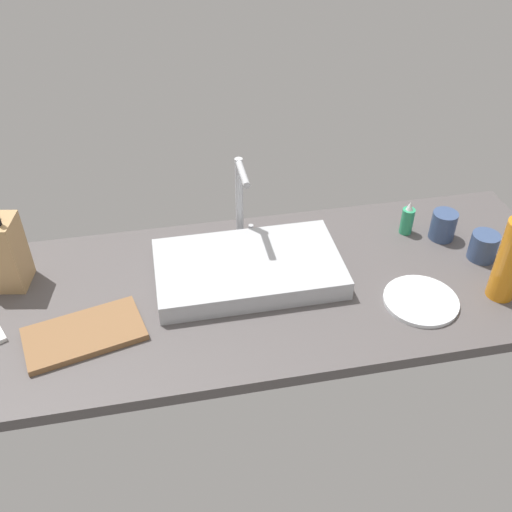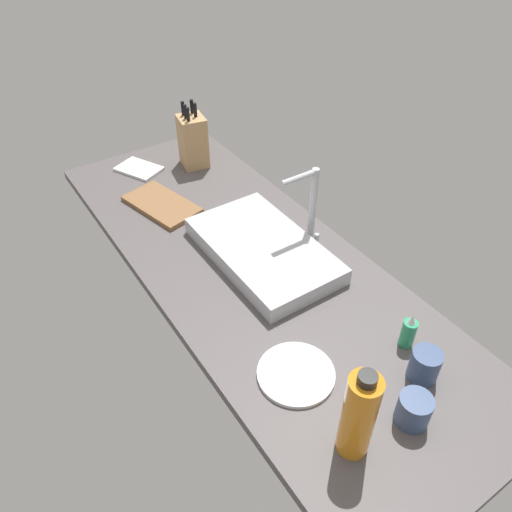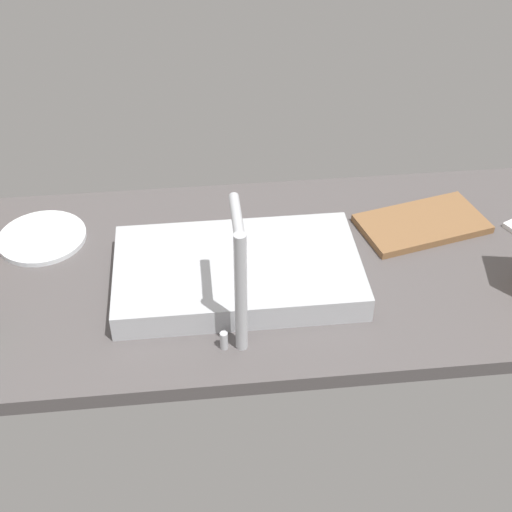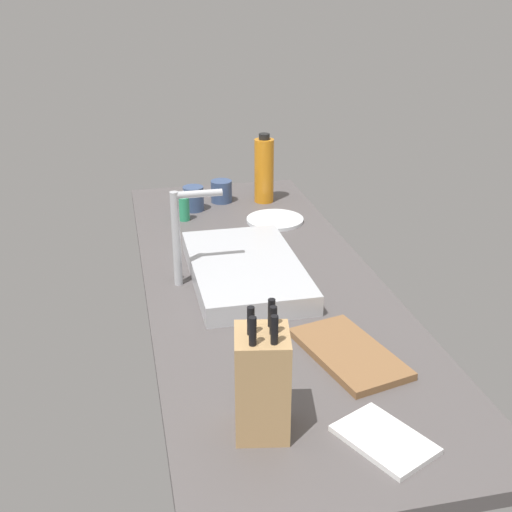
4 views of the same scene
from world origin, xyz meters
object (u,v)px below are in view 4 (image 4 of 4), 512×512
sink_basin (245,270)px  faucet (181,230)px  knife_block (262,382)px  dish_towel (384,440)px  coffee_mug (193,199)px  cutting_board (349,353)px  dinner_plate (275,220)px  soap_bottle (184,207)px  water_bottle (264,170)px  ceramic_cup (221,191)px

sink_basin → faucet: 22.40cm
sink_basin → knife_block: knife_block is taller
dish_towel → coffee_mug: size_ratio=1.98×
cutting_board → dish_towel: (-30.11, 3.68, -0.30)cm
cutting_board → dinner_plate: cutting_board is taller
soap_bottle → coffee_mug: bearing=-25.2°
coffee_mug → knife_block: bearing=178.6°
knife_block → soap_bottle: bearing=11.1°
sink_basin → dinner_plate: bearing=-24.3°
water_bottle → dinner_plate: water_bottle is taller
cutting_board → water_bottle: bearing=-2.9°
soap_bottle → cutting_board: bearing=-164.6°
sink_basin → coffee_mug: coffee_mug is taller
dish_towel → dinner_plate: bearing=-3.9°
water_bottle → dish_towel: bearing=176.3°
faucet → water_bottle: size_ratio=1.04×
dinner_plate → ceramic_cup: (25.77, 15.40, 3.64)cm
coffee_mug → ceramic_cup: 13.76cm
faucet → ceramic_cup: (69.26, -22.42, -12.20)cm
knife_block → dinner_plate: size_ratio=1.32×
soap_bottle → dish_towel: (-129.00, -23.50, -4.23)cm
dinner_plate → dish_towel: size_ratio=1.13×
sink_basin → water_bottle: 71.07cm
dish_towel → sink_basin: bearing=8.8°
dish_towel → soap_bottle: bearing=10.3°
soap_bottle → sink_basin: bearing=-167.5°
dish_towel → coffee_mug: 140.27cm
water_bottle → dinner_plate: size_ratio=1.30×
soap_bottle → coffee_mug: 11.00cm
sink_basin → cutting_board: size_ratio=1.77×
sink_basin → knife_block: bearing=171.3°
knife_block → coffee_mug: 130.34cm
soap_bottle → dish_towel: soap_bottle is taller
soap_bottle → coffee_mug: (9.95, -4.69, -0.26)cm
dinner_plate → ceramic_cup: 30.24cm
faucet → ceramic_cup: size_ratio=3.28×
sink_basin → dinner_plate: size_ratio=2.58×
faucet → sink_basin: bearing=-92.8°
faucet → soap_bottle: bearing=-6.7°
ceramic_cup → faucet: bearing=162.1°
dinner_plate → water_bottle: bearing=-2.9°
dish_towel → ceramic_cup: 146.50cm
sink_basin → cutting_board: (-46.05, -15.43, -2.02)cm
knife_block → ceramic_cup: 138.44cm
cutting_board → coffee_mug: size_ratio=3.26×
dinner_plate → coffee_mug: bearing=55.7°
water_bottle → ceramic_cup: size_ratio=3.16×
sink_basin → cutting_board: bearing=-161.5°
knife_block → water_bottle: 138.15cm
cutting_board → faucet: bearing=35.3°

